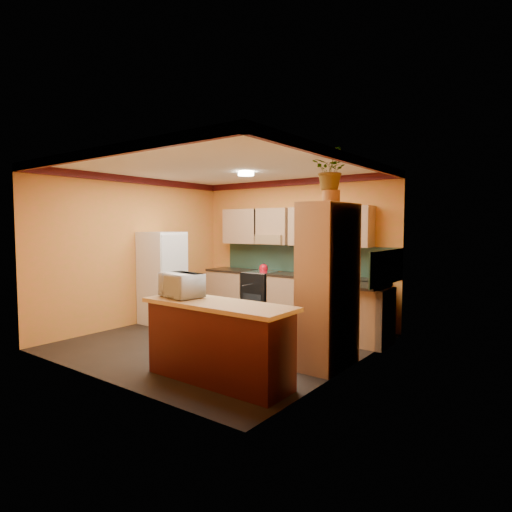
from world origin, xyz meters
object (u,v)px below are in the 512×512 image
at_px(fridge, 162,278).
at_px(breakfast_bar, 218,344).
at_px(stove, 261,295).
at_px(pantry, 328,285).
at_px(base_cabinets_back, 288,299).
at_px(microwave, 181,285).

distance_m(fridge, breakfast_bar, 3.29).
bearing_deg(stove, breakfast_bar, -62.09).
bearing_deg(pantry, breakfast_bar, -121.82).
bearing_deg(fridge, pantry, -5.99).
bearing_deg(base_cabinets_back, stove, -180.00).
height_order(pantry, microwave, pantry).
height_order(stove, pantry, pantry).
bearing_deg(pantry, stove, 142.43).
bearing_deg(base_cabinets_back, pantry, -46.04).
relative_size(stove, pantry, 0.43).
bearing_deg(stove, base_cabinets_back, 0.00).
bearing_deg(base_cabinets_back, breakfast_bar, -71.81).
bearing_deg(breakfast_bar, pantry, 58.18).
bearing_deg(fridge, microwave, -36.20).
relative_size(fridge, microwave, 3.17).
height_order(stove, microwave, microwave).
distance_m(fridge, microwave, 2.76).
bearing_deg(fridge, stove, 51.48).
bearing_deg(pantry, fridge, 174.01).
xyz_separation_m(pantry, microwave, (-1.38, -1.25, 0.03)).
relative_size(base_cabinets_back, pantry, 1.74).
distance_m(base_cabinets_back, pantry, 2.66).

